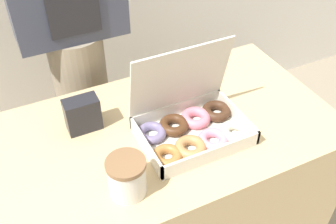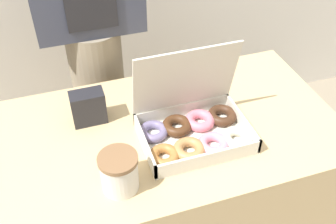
{
  "view_description": "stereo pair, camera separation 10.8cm",
  "coord_description": "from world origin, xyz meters",
  "px_view_note": "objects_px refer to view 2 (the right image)",
  "views": [
    {
      "loc": [
        -0.35,
        -0.81,
        1.57
      ],
      "look_at": [
        0.0,
        -0.07,
        0.86
      ],
      "focal_mm": 42.0,
      "sensor_mm": 36.0,
      "label": 1
    },
    {
      "loc": [
        -0.25,
        -0.85,
        1.57
      ],
      "look_at": [
        0.0,
        -0.07,
        0.86
      ],
      "focal_mm": 42.0,
      "sensor_mm": 36.0,
      "label": 2
    }
  ],
  "objects_px": {
    "donut_box": "(194,127)",
    "napkin_holder": "(88,107)",
    "coffee_cup": "(119,172)",
    "person_customer": "(88,7)"
  },
  "relations": [
    {
      "from": "donut_box",
      "to": "napkin_holder",
      "type": "relative_size",
      "value": 3.09
    },
    {
      "from": "coffee_cup",
      "to": "person_customer",
      "type": "relative_size",
      "value": 0.07
    },
    {
      "from": "napkin_holder",
      "to": "donut_box",
      "type": "bearing_deg",
      "value": -31.05
    },
    {
      "from": "donut_box",
      "to": "coffee_cup",
      "type": "bearing_deg",
      "value": -155.48
    },
    {
      "from": "napkin_holder",
      "to": "person_customer",
      "type": "distance_m",
      "value": 0.41
    },
    {
      "from": "napkin_holder",
      "to": "person_customer",
      "type": "xyz_separation_m",
      "value": [
        0.08,
        0.37,
        0.15
      ]
    },
    {
      "from": "coffee_cup",
      "to": "person_customer",
      "type": "height_order",
      "value": "person_customer"
    },
    {
      "from": "donut_box",
      "to": "napkin_holder",
      "type": "distance_m",
      "value": 0.34
    },
    {
      "from": "coffee_cup",
      "to": "person_customer",
      "type": "distance_m",
      "value": 0.68
    },
    {
      "from": "donut_box",
      "to": "napkin_holder",
      "type": "xyz_separation_m",
      "value": [
        -0.29,
        0.17,
        0.02
      ]
    }
  ]
}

